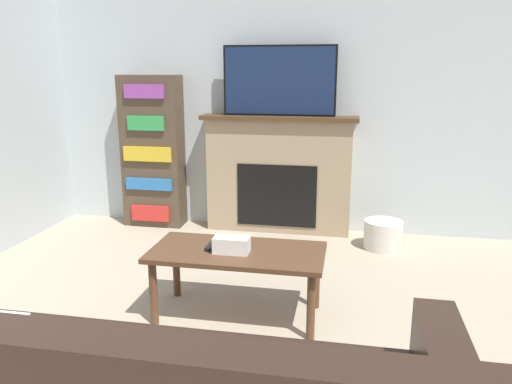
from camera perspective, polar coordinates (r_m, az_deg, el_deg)
name	(u,v)px	position (r m, az deg, el deg)	size (l,w,h in m)	color
wall_back	(299,91)	(4.83, 4.94, 11.45)	(5.86, 0.06, 2.70)	silver
fireplace	(278,174)	(4.81, 2.59, 2.06)	(1.48, 0.28, 1.13)	tan
tv	(279,81)	(4.69, 2.67, 12.58)	(1.05, 0.03, 0.64)	black
coffee_table	(237,259)	(3.18, -2.15, -7.63)	(1.09, 0.53, 0.45)	brown
tissue_box	(232,245)	(3.10, -2.81, -6.04)	(0.22, 0.12, 0.10)	white
remote_control	(211,246)	(3.20, -5.21, -6.18)	(0.04, 0.15, 0.02)	black
bookshelf	(153,152)	(5.09, -11.71, 4.51)	(0.59, 0.29, 1.50)	#4C3D2D
storage_basket	(383,235)	(4.57, 14.33, -4.75)	(0.34, 0.34, 0.25)	silver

